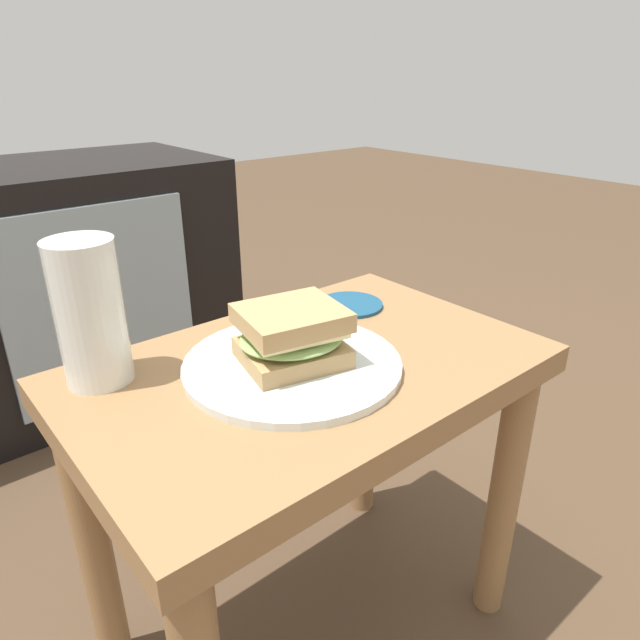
{
  "coord_description": "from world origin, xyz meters",
  "views": [
    {
      "loc": [
        -0.38,
        -0.47,
        0.78
      ],
      "look_at": [
        0.02,
        0.0,
        0.51
      ],
      "focal_mm": 31.95,
      "sensor_mm": 36.0,
      "label": 1
    }
  ],
  "objects": [
    {
      "name": "plate",
      "position": [
        -0.02,
        -0.0,
        0.47
      ],
      "size": [
        0.26,
        0.26,
        0.01
      ],
      "primitive_type": "cylinder",
      "color": "silver",
      "rests_on": "side_table"
    },
    {
      "name": "sandwich_front",
      "position": [
        -0.02,
        -0.0,
        0.5
      ],
      "size": [
        0.14,
        0.13,
        0.07
      ],
      "color": "tan",
      "rests_on": "plate"
    },
    {
      "name": "side_table",
      "position": [
        0.0,
        0.0,
        0.37
      ],
      "size": [
        0.56,
        0.36,
        0.46
      ],
      "color": "olive",
      "rests_on": "ground"
    },
    {
      "name": "ground_plane",
      "position": [
        0.0,
        0.0,
        0.0
      ],
      "size": [
        8.0,
        8.0,
        0.0
      ],
      "primitive_type": "plane",
      "color": "#4C3826"
    },
    {
      "name": "coaster",
      "position": [
        0.16,
        0.1,
        0.46
      ],
      "size": [
        0.1,
        0.1,
        0.01
      ],
      "primitive_type": "cylinder",
      "color": "navy",
      "rests_on": "side_table"
    },
    {
      "name": "tv_cabinet",
      "position": [
        -0.12,
        0.95,
        0.29
      ],
      "size": [
        0.96,
        0.46,
        0.58
      ],
      "color": "black",
      "rests_on": "ground"
    },
    {
      "name": "beer_glass",
      "position": [
        -0.21,
        0.12,
        0.54
      ],
      "size": [
        0.07,
        0.07,
        0.16
      ],
      "color": "silver",
      "rests_on": "side_table"
    }
  ]
}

